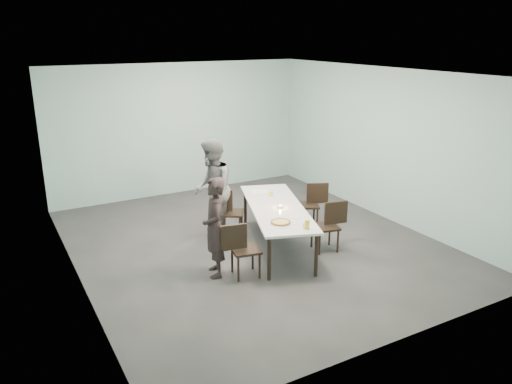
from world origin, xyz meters
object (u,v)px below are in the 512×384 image
side_plate (294,217)px  beer_glass (307,225)px  table (277,210)px  water_tumbler (305,225)px  amber_tumbler (271,194)px  pizza (281,222)px  diner_near (215,227)px  tealight (280,207)px  chair_far_left (227,209)px  chair_far_right (312,202)px  chair_near_right (330,222)px  chair_near_left (241,246)px  diner_far (212,189)px

side_plate → beer_glass: size_ratio=1.20×
table → water_tumbler: water_tumbler is taller
water_tumbler → amber_tumbler: 1.67m
pizza → water_tumbler: water_tumbler is taller
amber_tumbler → water_tumbler: bearing=-102.3°
diner_near → tealight: (1.40, 0.36, -0.02)m
table → chair_far_left: (-0.51, 0.92, -0.19)m
chair_far_right → tealight: (-1.10, -0.61, 0.27)m
chair_far_left → table: bearing=-27.7°
chair_near_right → amber_tumbler: size_ratio=10.88×
table → beer_glass: (-0.14, -1.12, 0.13)m
table → diner_near: size_ratio=1.74×
water_tumbler → table: bearing=82.6°
chair_far_right → tealight: size_ratio=15.54×
diner_near → chair_near_left: bearing=67.0°
chair_near_left → tealight: 1.27m
chair_near_left → table: bearing=43.4°
side_plate → tealight: 0.49m
beer_glass → tealight: (0.15, 1.02, -0.05)m
chair_far_right → side_plate: (-1.13, -1.09, 0.25)m
table → amber_tumbler: bearing=68.9°
chair_near_left → side_plate: 1.09m
diner_far → tealight: size_ratio=32.65×
water_tumbler → amber_tumbler: (0.36, 1.63, -0.01)m
pizza → beer_glass: (0.23, -0.40, 0.06)m
chair_near_left → tealight: bearing=39.5°
chair_far_left → chair_near_right: (1.24, -1.47, 0.00)m
side_plate → beer_glass: beer_glass is taller
amber_tumbler → pizza: bearing=-114.5°
chair_near_left → amber_tumbler: 1.82m
water_tumbler → beer_glass: bearing=-87.1°
diner_far → amber_tumbler: (0.98, -0.45, -0.12)m
diner_far → diner_near: bearing=3.0°
pizza → water_tumbler: size_ratio=3.78×
chair_far_left → diner_near: (-0.88, -1.37, 0.29)m
beer_glass → side_plate: bearing=77.7°
chair_near_right → tealight: (-0.72, 0.46, 0.27)m
chair_far_left → side_plate: 1.59m
diner_far → beer_glass: bearing=42.5°
chair_near_right → diner_near: (-2.12, 0.10, 0.29)m
table → tealight: (0.02, -0.09, 0.08)m
chair_near_right → amber_tumbler: chair_near_right is taller
chair_near_left → diner_far: diner_far is taller
chair_far_left → chair_near_left: bearing=-75.8°
beer_glass → tealight: size_ratio=2.68×
chair_far_right → tealight: 1.28m
beer_glass → pizza: bearing=119.9°
amber_tumbler → chair_far_left: bearing=153.4°
chair_near_left → diner_near: 0.49m
amber_tumbler → chair_near_left: bearing=-135.7°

